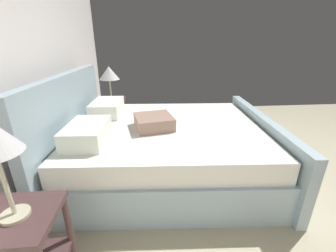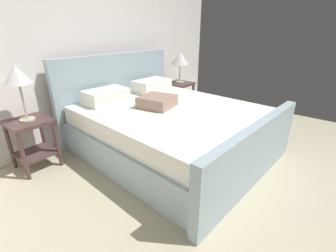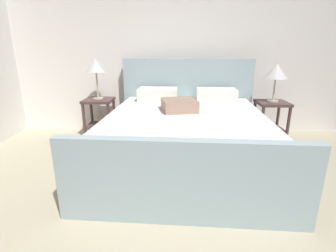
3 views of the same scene
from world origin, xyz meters
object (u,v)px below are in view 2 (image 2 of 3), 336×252
(nightstand_right, at_px, (179,93))
(table_lamp_right, at_px, (180,59))
(bed, at_px, (168,126))
(table_lamp_left, at_px, (17,76))
(nightstand_left, at_px, (32,136))

(nightstand_right, relative_size, table_lamp_right, 1.08)
(bed, bearing_deg, table_lamp_right, 30.91)
(nightstand_right, height_order, table_lamp_left, table_lamp_left)
(nightstand_right, relative_size, nightstand_left, 1.00)
(bed, xyz_separation_m, table_lamp_right, (1.32, 0.79, 0.69))
(bed, relative_size, nightstand_left, 4.12)
(nightstand_right, bearing_deg, table_lamp_left, 176.60)
(nightstand_right, xyz_separation_m, table_lamp_right, (0.00, 0.00, 0.63))
(table_lamp_right, distance_m, nightstand_left, 2.73)
(table_lamp_left, bearing_deg, bed, -35.55)
(bed, height_order, nightstand_left, bed)
(table_lamp_right, xyz_separation_m, nightstand_left, (-2.65, 0.16, -0.63))
(table_lamp_right, bearing_deg, bed, -149.09)
(nightstand_left, bearing_deg, bed, -35.55)
(bed, height_order, table_lamp_right, bed)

